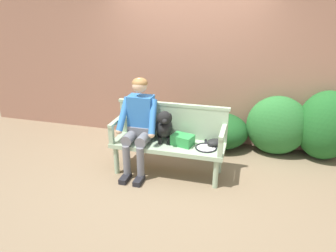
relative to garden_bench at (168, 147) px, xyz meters
name	(u,v)px	position (x,y,z in m)	size (l,w,h in m)	color
ground_plane	(168,172)	(0.00, 0.00, -0.40)	(40.00, 40.00, 0.00)	#7A664C
brick_garden_fence	(191,60)	(0.00, 1.42, 0.95)	(8.00, 0.30, 2.71)	#936651
hedge_bush_far_left	(277,126)	(1.47, 1.05, 0.07)	(0.93, 0.62, 0.94)	#286B2D
hedge_bush_mid_right	(326,126)	(2.16, 1.07, 0.13)	(0.84, 0.73, 1.07)	#1E5B23
hedge_bush_mid_left	(219,131)	(0.59, 1.05, -0.11)	(0.94, 0.83, 0.58)	#194C1E
garden_bench	(168,147)	(0.00, 0.00, 0.00)	(1.55, 0.52, 0.47)	#9EB793
bench_backrest	(172,120)	(0.00, 0.23, 0.32)	(1.59, 0.06, 0.50)	#9EB793
bench_armrest_left_end	(115,126)	(-0.73, -0.09, 0.27)	(0.06, 0.52, 0.28)	#9EB793
bench_armrest_right_end	(222,138)	(0.73, -0.09, 0.27)	(0.06, 0.52, 0.28)	#9EB793
person_seated	(139,122)	(-0.40, -0.02, 0.33)	(0.56, 0.66, 1.34)	black
dog_on_bench	(164,126)	(-0.06, 0.02, 0.31)	(0.33, 0.48, 0.49)	black
tennis_racket	(206,147)	(0.52, 0.00, 0.07)	(0.34, 0.58, 0.03)	black
baseball_glove	(215,142)	(0.63, 0.09, 0.11)	(0.22, 0.17, 0.09)	black
sports_bag	(183,140)	(0.20, 0.00, 0.13)	(0.28, 0.20, 0.14)	#2D8E42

